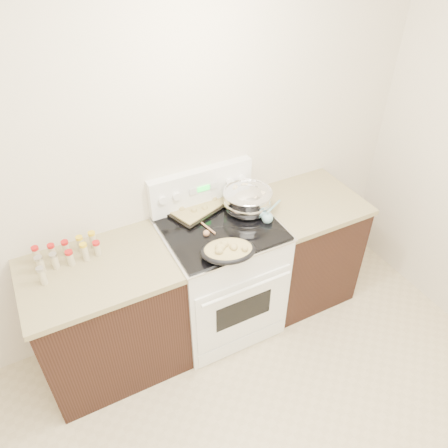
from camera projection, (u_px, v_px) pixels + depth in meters
room_shell at (329, 323)px, 1.31m from camera, size 4.10×3.60×2.75m
counter_left at (109, 318)px, 2.91m from camera, size 0.93×0.67×0.92m
counter_right at (302, 247)px, 3.47m from camera, size 0.73×0.67×0.92m
kitchen_range at (221, 275)px, 3.18m from camera, size 0.78×0.73×1.22m
mixing_bowl at (247, 201)px, 3.00m from camera, size 0.35×0.35×0.20m
roasting_pan at (228, 250)px, 2.64m from camera, size 0.40×0.33×0.11m
baking_sheet at (197, 205)px, 3.06m from camera, size 0.52×0.44×0.06m
wooden_spoon at (205, 229)px, 2.86m from camera, size 0.08×0.27×0.04m
blue_ladle at (268, 217)px, 2.93m from camera, size 0.23×0.18×0.10m
spice_jars at (65, 254)px, 2.63m from camera, size 0.39×0.24×0.13m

